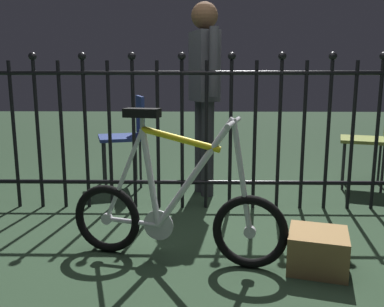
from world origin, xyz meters
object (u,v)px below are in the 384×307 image
(chair_olive, at_px, (374,132))
(bicycle, at_px, (175,211))
(person_visitor, at_px, (204,82))
(display_crate, at_px, (318,250))
(chair_navy, at_px, (129,131))

(chair_olive, bearing_deg, bicycle, -138.17)
(person_visitor, bearing_deg, display_crate, -67.46)
(bicycle, distance_m, chair_olive, 2.40)
(bicycle, xyz_separation_m, display_crate, (0.79, -0.10, -0.18))
(chair_olive, height_order, display_crate, chair_olive)
(chair_navy, xyz_separation_m, chair_olive, (2.33, -0.08, -0.00))
(chair_navy, relative_size, person_visitor, 0.52)
(person_visitor, bearing_deg, bicycle, -97.59)
(chair_navy, relative_size, chair_olive, 0.98)
(chair_navy, distance_m, display_crate, 2.27)
(bicycle, distance_m, person_visitor, 1.55)
(person_visitor, relative_size, display_crate, 5.34)
(chair_navy, bearing_deg, bicycle, -71.99)
(chair_navy, distance_m, person_visitor, 0.92)
(chair_olive, height_order, person_visitor, person_visitor)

